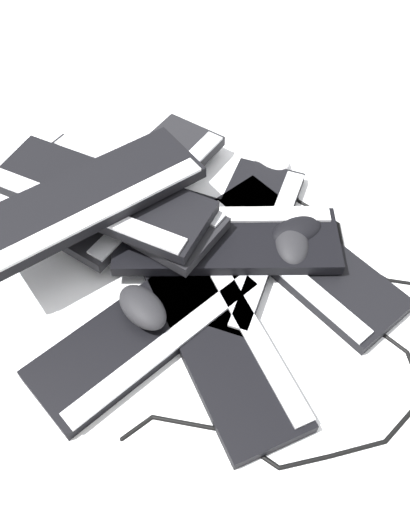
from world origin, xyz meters
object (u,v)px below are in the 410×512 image
(keyboard_2, at_px, (147,329))
(keyboard_8, at_px, (88,199))
(keyboard_5, at_px, (141,185))
(keyboard_7, at_px, (100,196))
(mouse_3, at_px, (292,244))
(keyboard_6, at_px, (120,198))
(keyboard_9, at_px, (226,240))
(keyboard_4, at_px, (300,256))
(keyboard_1, at_px, (147,210))
(keyboard_3, at_px, (220,336))
(mouse_2, at_px, (143,307))
(mouse_1, at_px, (269,157))
(keyboard_0, at_px, (244,241))
(mouse_0, at_px, (296,231))

(keyboard_2, relative_size, keyboard_8, 1.02)
(keyboard_8, bearing_deg, keyboard_5, -12.82)
(keyboard_7, height_order, mouse_3, keyboard_7)
(keyboard_6, bearing_deg, keyboard_9, -91.25)
(keyboard_4, xyz_separation_m, keyboard_8, (-0.10, 0.40, 0.12))
(keyboard_1, bearing_deg, keyboard_8, 151.12)
(keyboard_3, bearing_deg, keyboard_4, -21.80)
(keyboard_9, distance_m, mouse_2, 0.22)
(keyboard_7, height_order, mouse_1, keyboard_7)
(keyboard_1, bearing_deg, mouse_3, -92.74)
(keyboard_8, xyz_separation_m, mouse_1, (0.35, -0.26, -0.11))
(keyboard_9, bearing_deg, keyboard_0, -39.36)
(mouse_1, distance_m, mouse_2, 0.50)
(mouse_2, bearing_deg, mouse_1, -71.73)
(mouse_0, xyz_separation_m, mouse_3, (-0.03, 0.00, 0.00))
(keyboard_6, bearing_deg, keyboard_5, -8.13)
(keyboard_0, xyz_separation_m, keyboard_9, (-0.03, 0.03, 0.03))
(keyboard_2, height_order, keyboard_4, same)
(keyboard_8, xyz_separation_m, keyboard_9, (0.07, -0.25, -0.09))
(keyboard_5, distance_m, mouse_2, 0.31)
(keyboard_7, bearing_deg, keyboard_4, -81.10)
(keyboard_4, relative_size, keyboard_6, 0.99)
(keyboard_8, relative_size, mouse_0, 4.08)
(mouse_0, bearing_deg, keyboard_3, -151.64)
(keyboard_6, bearing_deg, keyboard_4, -85.59)
(keyboard_9, bearing_deg, keyboard_5, 70.33)
(keyboard_3, distance_m, mouse_0, 0.27)
(keyboard_7, height_order, mouse_2, keyboard_7)
(keyboard_0, relative_size, keyboard_9, 0.95)
(keyboard_1, xyz_separation_m, mouse_3, (-0.02, -0.32, 0.04))
(keyboard_1, xyz_separation_m, keyboard_8, (-0.11, 0.06, 0.12))
(keyboard_2, relative_size, mouse_2, 4.18)
(keyboard_1, xyz_separation_m, mouse_1, (0.24, -0.20, 0.01))
(keyboard_5, bearing_deg, keyboard_1, -141.21)
(keyboard_6, xyz_separation_m, mouse_0, (0.06, -0.35, -0.02))
(keyboard_2, xyz_separation_m, mouse_2, (0.02, 0.01, 0.04))
(keyboard_9, bearing_deg, keyboard_1, 77.21)
(mouse_2, height_order, mouse_3, same)
(mouse_2, bearing_deg, keyboard_2, 154.79)
(keyboard_3, distance_m, keyboard_6, 0.35)
(mouse_3, bearing_deg, keyboard_1, -111.40)
(keyboard_9, height_order, mouse_3, mouse_3)
(keyboard_6, distance_m, mouse_0, 0.36)
(mouse_0, distance_m, mouse_2, 0.34)
(keyboard_5, height_order, keyboard_6, keyboard_6)
(keyboard_5, distance_m, keyboard_8, 0.17)
(keyboard_4, bearing_deg, mouse_3, 105.17)
(keyboard_5, relative_size, mouse_2, 4.21)
(keyboard_4, distance_m, keyboard_6, 0.38)
(keyboard_0, xyz_separation_m, keyboard_1, (0.01, 0.22, 0.00))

